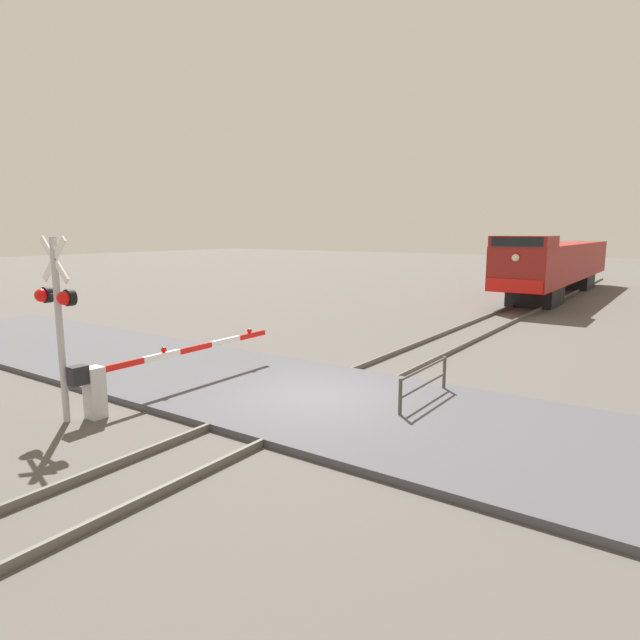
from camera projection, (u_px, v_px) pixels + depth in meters
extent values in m
plane|color=#514C47|center=(316.00, 402.00, 12.81)|extent=(160.00, 160.00, 0.00)
cube|color=#59544C|center=(292.00, 394.00, 13.20)|extent=(0.08, 80.00, 0.15)
cube|color=#59544C|center=(341.00, 404.00, 12.39)|extent=(0.08, 80.00, 0.15)
cube|color=#47474C|center=(316.00, 399.00, 12.79)|extent=(36.00, 5.52, 0.15)
cube|color=black|center=(535.00, 295.00, 29.41)|extent=(2.37, 3.20, 1.05)
cube|color=black|center=(573.00, 281.00, 37.85)|extent=(2.37, 3.20, 1.05)
cube|color=maroon|center=(558.00, 261.00, 33.37)|extent=(2.78, 18.95, 2.17)
cube|color=maroon|center=(524.00, 241.00, 26.54)|extent=(2.73, 2.62, 0.53)
cube|color=black|center=(517.00, 242.00, 25.45)|extent=(2.37, 0.06, 0.42)
cube|color=red|center=(514.00, 286.00, 25.79)|extent=(2.65, 0.08, 0.64)
sphere|color=#F2EACC|center=(516.00, 258.00, 25.56)|extent=(0.36, 0.36, 0.36)
cylinder|color=#ADADB2|center=(60.00, 332.00, 11.18)|extent=(0.14, 0.14, 3.88)
cube|color=white|center=(54.00, 259.00, 10.94)|extent=(0.95, 0.04, 0.95)
cube|color=white|center=(54.00, 259.00, 10.94)|extent=(0.95, 0.04, 0.95)
cube|color=black|center=(57.00, 296.00, 11.06)|extent=(1.04, 0.08, 0.08)
sphere|color=red|center=(41.00, 295.00, 11.22)|extent=(0.28, 0.28, 0.28)
sphere|color=red|center=(64.00, 298.00, 10.74)|extent=(0.28, 0.28, 0.28)
cylinder|color=black|center=(47.00, 295.00, 11.31)|extent=(0.34, 0.14, 0.34)
cylinder|color=black|center=(70.00, 298.00, 10.84)|extent=(0.34, 0.14, 0.34)
cube|color=silver|center=(95.00, 393.00, 11.64)|extent=(0.36, 0.36, 1.13)
cube|color=black|center=(78.00, 375.00, 11.28)|extent=(0.28, 0.36, 0.40)
cube|color=red|center=(123.00, 365.00, 12.16)|extent=(0.10, 1.07, 0.14)
cube|color=white|center=(162.00, 356.00, 13.03)|extent=(0.10, 1.07, 0.14)
cube|color=red|center=(195.00, 348.00, 13.89)|extent=(0.10, 1.07, 0.14)
cube|color=white|center=(225.00, 341.00, 14.76)|extent=(0.10, 1.07, 0.14)
cube|color=red|center=(252.00, 335.00, 15.63)|extent=(0.10, 1.07, 0.14)
sphere|color=red|center=(164.00, 350.00, 13.06)|extent=(0.14, 0.14, 0.14)
sphere|color=red|center=(249.00, 331.00, 15.53)|extent=(0.14, 0.14, 0.14)
cylinder|color=#4C4742|center=(400.00, 400.00, 11.42)|extent=(0.08, 0.08, 0.95)
cylinder|color=#4C4742|center=(444.00, 375.00, 13.36)|extent=(0.08, 0.08, 0.95)
cylinder|color=#4C4742|center=(425.00, 368.00, 12.32)|extent=(0.06, 2.40, 0.06)
cylinder|color=#4C4742|center=(424.00, 385.00, 12.38)|extent=(0.06, 2.40, 0.06)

